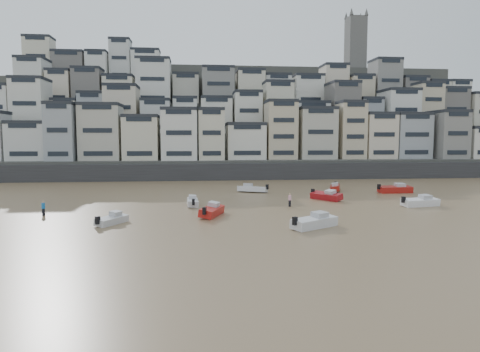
{
  "coord_description": "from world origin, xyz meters",
  "views": [
    {
      "loc": [
        0.01,
        -25.79,
        9.12
      ],
      "look_at": [
        5.74,
        30.0,
        4.0
      ],
      "focal_mm": 32.0,
      "sensor_mm": 36.0,
      "label": 1
    }
  ],
  "objects": [
    {
      "name": "ground",
      "position": [
        0.0,
        0.0,
        0.0
      ],
      "size": [
        400.0,
        400.0,
        0.0
      ],
      "primitive_type": "plane",
      "color": "olive",
      "rests_on": "ground"
    },
    {
      "name": "hillside",
      "position": [
        14.73,
        104.84,
        13.01
      ],
      "size": [
        141.04,
        66.0,
        50.0
      ],
      "color": "#4C4C47",
      "rests_on": "ground"
    },
    {
      "name": "boat_f",
      "position": [
        -0.52,
        31.01,
        0.65
      ],
      "size": [
        1.78,
        4.8,
        1.29
      ],
      "primitive_type": null,
      "rotation": [
        0.0,
        0.0,
        1.62
      ],
      "color": "silver",
      "rests_on": "ground"
    },
    {
      "name": "boat_h",
      "position": [
        9.26,
        44.04,
        0.73
      ],
      "size": [
        5.61,
        3.78,
        1.46
      ],
      "primitive_type": null,
      "rotation": [
        0.0,
        0.0,
        2.72
      ],
      "color": "silver",
      "rests_on": "ground"
    },
    {
      "name": "boat_e",
      "position": [
        18.78,
        34.17,
        0.72
      ],
      "size": [
        4.47,
        5.34,
        1.45
      ],
      "primitive_type": null,
      "rotation": [
        0.0,
        0.0,
        -0.96
      ],
      "color": "maroon",
      "rests_on": "ground"
    },
    {
      "name": "harbor_wall",
      "position": [
        10.0,
        65.0,
        1.75
      ],
      "size": [
        140.0,
        3.0,
        3.5
      ],
      "primitive_type": "cube",
      "color": "#38383A",
      "rests_on": "ground"
    },
    {
      "name": "boat_i",
      "position": [
        23.4,
        44.1,
        0.7
      ],
      "size": [
        3.34,
        5.41,
        1.4
      ],
      "primitive_type": null,
      "rotation": [
        0.0,
        0.0,
        -1.92
      ],
      "color": "maroon",
      "rests_on": "ground"
    },
    {
      "name": "boat_g",
      "position": [
        32.47,
        40.83,
        0.82
      ],
      "size": [
        6.1,
        2.26,
        1.64
      ],
      "primitive_type": null,
      "rotation": [
        0.0,
        0.0,
        0.05
      ],
      "color": "#A41914",
      "rests_on": "ground"
    },
    {
      "name": "boat_a",
      "position": [
        11.83,
        15.73,
        0.79
      ],
      "size": [
        5.96,
        4.68,
        1.59
      ],
      "primitive_type": null,
      "rotation": [
        0.0,
        0.0,
        0.55
      ],
      "color": "silver",
      "rests_on": "ground"
    },
    {
      "name": "boat_d",
      "position": [
        29.46,
        27.4,
        0.76
      ],
      "size": [
        5.83,
        2.86,
        1.52
      ],
      "primitive_type": null,
      "rotation": [
        0.0,
        0.0,
        0.19
      ],
      "color": "white",
      "rests_on": "ground"
    },
    {
      "name": "person_blue",
      "position": [
        -17.76,
        25.46,
        0.87
      ],
      "size": [
        0.44,
        0.44,
        1.74
      ],
      "primitive_type": null,
      "color": "#1867B5",
      "rests_on": "ground"
    },
    {
      "name": "boat_c",
      "position": [
        1.77,
        23.31,
        0.74
      ],
      "size": [
        3.57,
        5.72,
        1.48
      ],
      "primitive_type": null,
      "rotation": [
        0.0,
        0.0,
        1.21
      ],
      "color": "red",
      "rests_on": "ground"
    },
    {
      "name": "person_pink",
      "position": [
        12.23,
        28.97,
        0.87
      ],
      "size": [
        0.44,
        0.44,
        1.74
      ],
      "primitive_type": null,
      "color": "#E8A4BA",
      "rests_on": "ground"
    },
    {
      "name": "boat_j",
      "position": [
        -8.86,
        19.59,
        0.6
      ],
      "size": [
        3.45,
        4.5,
        1.19
      ],
      "primitive_type": null,
      "rotation": [
        0.0,
        0.0,
        1.04
      ],
      "color": "silver",
      "rests_on": "ground"
    }
  ]
}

